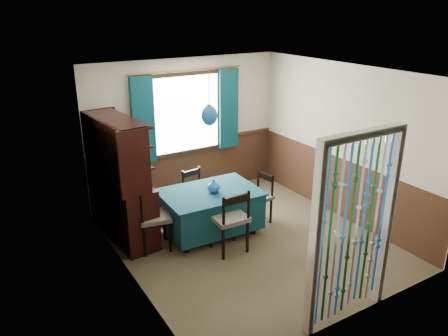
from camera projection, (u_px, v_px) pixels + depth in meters
floor at (248, 241)px, 6.55m from camera, size 4.00×4.00×0.00m
ceiling at (252, 72)px, 5.67m from camera, size 4.00×4.00×0.00m
wall_back at (186, 130)px, 7.71m from camera, size 3.60×0.00×3.60m
wall_front at (359, 219)px, 4.51m from camera, size 3.60×0.00×3.60m
wall_left at (126, 189)px, 5.24m from camera, size 0.00×4.00×4.00m
wall_right at (343, 143)px, 6.99m from camera, size 0.00×4.00×4.00m
wainscot_back at (188, 170)px, 7.97m from camera, size 3.60×0.00×3.60m
wainscot_front at (351, 279)px, 4.79m from camera, size 3.60×0.00×3.60m
wainscot_left at (132, 243)px, 5.51m from camera, size 0.00×4.00×4.00m
wainscot_right at (338, 186)px, 7.24m from camera, size 0.00×4.00×4.00m
window at (187, 114)px, 7.57m from camera, size 1.32×0.12×1.42m
doorway at (353, 233)px, 4.63m from camera, size 1.16×0.12×2.18m
dining_table at (210, 209)px, 6.65m from camera, size 1.49×1.06×0.70m
chair_near at (230, 219)px, 6.12m from camera, size 0.49×0.47×0.96m
chair_far at (196, 193)px, 7.16m from camera, size 0.44×0.43×0.81m
chair_left at (152, 217)px, 6.19m from camera, size 0.52×0.54×0.93m
chair_right at (258, 196)px, 6.99m from camera, size 0.44×0.46×0.83m
sideboard at (121, 198)px, 6.47m from camera, size 0.63×1.46×1.85m
pendant_lamp at (209, 115)px, 6.13m from camera, size 0.23×0.23×0.78m
vase_table at (213, 186)px, 6.50m from camera, size 0.19×0.19×0.18m
bowl_shelf at (127, 160)px, 6.09m from camera, size 0.22×0.22×0.05m
vase_sideboard at (116, 166)px, 6.65m from camera, size 0.23×0.23×0.18m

